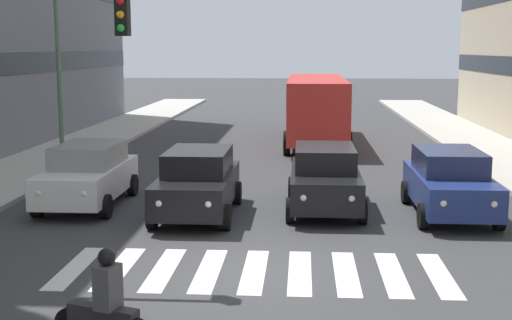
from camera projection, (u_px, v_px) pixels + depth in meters
ground_plane at (254, 271)px, 13.89m from camera, size 180.00×180.00×0.00m
crosswalk_markings at (254, 271)px, 13.89m from camera, size 7.65×2.80×0.01m
car_0 at (449, 182)px, 18.42m from camera, size 2.02×4.44×1.72m
car_1 at (325, 178)px, 19.04m from camera, size 2.02×4.44×1.72m
car_2 at (198, 182)px, 18.42m from camera, size 2.02×4.44×1.72m
car_3 at (88, 174)px, 19.58m from camera, size 2.02×4.44×1.72m
bus_behind_traffic at (316, 103)px, 32.23m from camera, size 2.78×10.50×3.00m
motorcycle_with_rider at (105, 310)px, 10.08m from camera, size 1.63×0.67×1.57m
street_lamp_right at (67, 36)px, 24.78m from camera, size 2.44×0.28×7.74m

